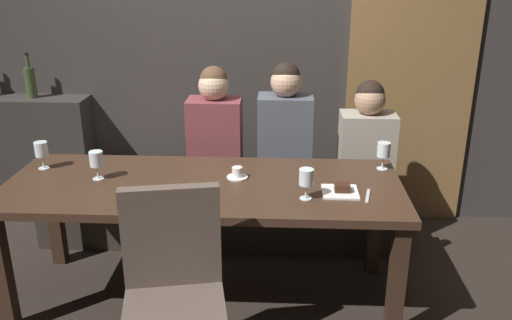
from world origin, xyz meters
TOP-DOWN VIEW (x-y plane):
  - ground at (0.00, 0.00)m, footprint 9.00×9.00m
  - back_wall_tiled at (0.00, 1.22)m, footprint 6.00×0.12m
  - arched_door at (1.35, 1.15)m, footprint 0.90×0.05m
  - back_counter at (-1.55, 1.04)m, footprint 1.10×0.28m
  - dining_table at (0.00, 0.00)m, footprint 2.20×0.84m
  - banquette_bench at (0.00, 0.70)m, footprint 2.50×0.44m
  - chair_near_side at (-0.03, -0.72)m, footprint 0.51×0.51m
  - diner_redhead at (-0.02, 0.72)m, footprint 0.36×0.24m
  - diner_bearded at (0.45, 0.71)m, footprint 0.36×0.24m
  - diner_far_end at (1.00, 0.68)m, footprint 0.36×0.24m
  - wine_bottle_pale_label at (-1.39, 1.04)m, footprint 0.08×0.08m
  - wine_glass_center_front at (-0.97, 0.17)m, footprint 0.08×0.08m
  - wine_glass_near_left at (0.56, -0.18)m, footprint 0.08×0.08m
  - wine_glass_far_left at (1.03, 0.26)m, footprint 0.08×0.08m
  - wine_glass_end_left at (-0.60, 0.03)m, footprint 0.08×0.08m
  - espresso_cup at (0.18, 0.09)m, footprint 0.12×0.12m
  - dessert_plate at (0.75, -0.10)m, footprint 0.19×0.19m
  - fork_on_table at (0.89, -0.13)m, footprint 0.05×0.17m

SIDE VIEW (x-z plane):
  - ground at x=0.00m, z-range 0.00..0.00m
  - banquette_bench at x=0.00m, z-range 0.00..0.45m
  - back_counter at x=-1.55m, z-range 0.00..0.95m
  - chair_near_side at x=-0.03m, z-range 0.07..1.05m
  - dining_table at x=0.00m, z-range 0.28..1.02m
  - fork_on_table at x=0.89m, z-range 0.74..0.75m
  - dessert_plate at x=0.75m, z-range 0.73..0.78m
  - espresso_cup at x=0.18m, z-range 0.73..0.80m
  - diner_far_end at x=1.00m, z-range 0.43..1.16m
  - diner_redhead at x=-0.02m, z-range 0.43..1.23m
  - diner_bearded at x=0.45m, z-range 0.43..1.26m
  - wine_glass_end_left at x=-0.60m, z-range 0.77..0.93m
  - wine_glass_center_front at x=-0.97m, z-range 0.77..0.94m
  - wine_glass_near_left at x=0.56m, z-range 0.77..0.94m
  - wine_glass_far_left at x=1.03m, z-range 0.77..0.94m
  - wine_bottle_pale_label at x=-1.39m, z-range 0.91..1.23m
  - arched_door at x=1.35m, z-range 0.09..2.64m
  - back_wall_tiled at x=0.00m, z-range 0.00..3.00m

